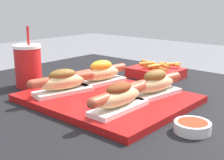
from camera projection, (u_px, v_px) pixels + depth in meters
serving_tray at (107, 98)px, 0.87m from camera, size 0.43×0.36×0.02m
hot_dog_0 at (63, 82)px, 0.88m from camera, size 0.10×0.20×0.07m
hot_dog_1 at (119, 97)px, 0.75m from camera, size 0.06×0.21×0.07m
hot_dog_2 at (101, 73)px, 0.98m from camera, size 0.08×0.21×0.08m
hot_dog_3 at (155, 84)px, 0.86m from camera, size 0.08×0.21×0.07m
sauce_bowl at (192, 126)px, 0.67m from camera, size 0.08×0.08×0.02m
drink_cup at (28, 66)px, 1.01m from camera, size 0.09×0.09×0.20m
fries_basket at (156, 72)px, 1.14m from camera, size 0.18×0.15×0.06m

